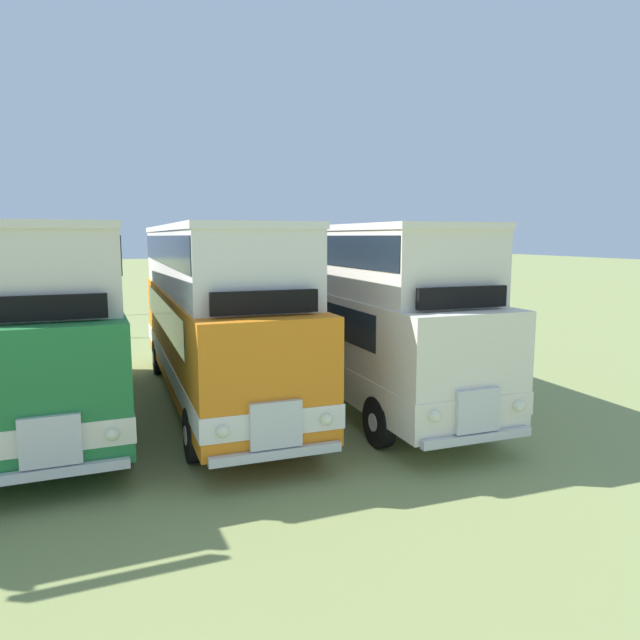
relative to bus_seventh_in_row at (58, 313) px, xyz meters
name	(u,v)px	position (x,y,z in m)	size (l,w,h in m)	color
bus_seventh_in_row	(58,313)	(0.00, 0.00, 0.00)	(2.90, 10.21, 4.49)	#237538
bus_eighth_in_row	(214,306)	(3.63, 0.10, 0.01)	(2.67, 11.19, 4.49)	orange
bus_ninth_in_row	(352,302)	(7.26, -0.34, 0.01)	(2.70, 11.26, 4.49)	silver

